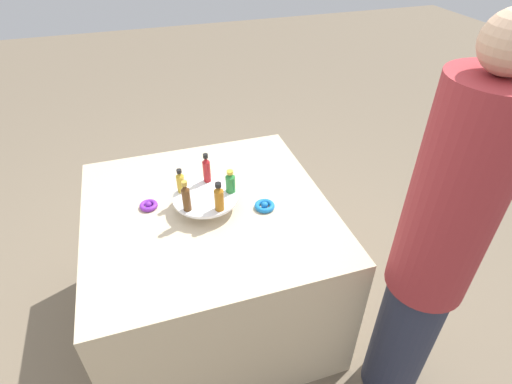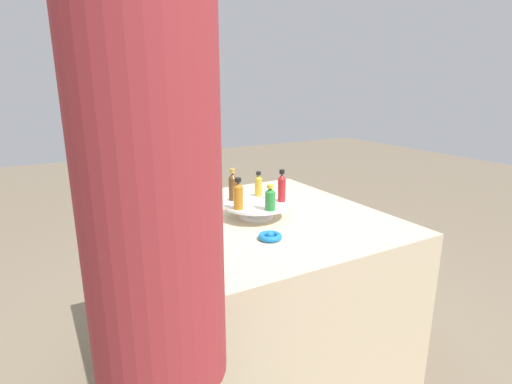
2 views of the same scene
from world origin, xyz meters
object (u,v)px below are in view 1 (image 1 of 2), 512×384
Objects in this scene: ribbon_bow_purple at (149,205)px; person_figure at (433,256)px; bottle_amber at (219,197)px; ribbon_bow_blue at (265,206)px; display_stand at (206,199)px; bottle_brown at (186,197)px; bottle_gold at (180,182)px; bottle_green at (230,182)px; bottle_red at (207,169)px.

ribbon_bow_purple is 0.05× the size of person_figure.
bottle_amber is 1.45× the size of ribbon_bow_blue.
bottle_brown is (0.09, 0.07, 0.09)m from display_stand.
ribbon_bow_purple is at bearing -6.00° from bottle_gold.
bottle_gold is at bearing -34.60° from display_stand.
bottle_green is (-0.21, 0.06, -0.00)m from bottle_gold.
ribbon_bow_blue is at bearing 178.04° from bottle_brown.
bottle_gold reaches higher than ribbon_bow_blue.
bottle_gold is 0.81× the size of bottle_red.
bottle_brown is at bearing 37.40° from display_stand.
bottle_green is at bearing -178.60° from display_stand.
ribbon_bow_blue is at bearing 138.32° from bottle_red.
bottle_gold is 1.05m from person_figure.
bottle_amber is at bearing 3.67° from person_figure.
bottle_amber is 0.08× the size of person_figure.
display_stand is 2.67× the size of bottle_green.
bottle_green is at bearing -160.60° from bottle_brown.
bottle_green is 0.38m from ribbon_bow_purple.
bottle_amber is 1.64× the size of ribbon_bow_purple.
bottle_amber reaches higher than display_stand.
display_stand is at bearing 161.83° from ribbon_bow_purple.
bottle_amber is 1.24× the size of bottle_green.
bottle_red reaches higher than display_stand.
person_figure is (-0.78, 0.70, -0.02)m from bottle_gold.
display_stand reaches higher than ribbon_bow_blue.
bottle_gold is at bearing -88.60° from bottle_brown.
bottle_amber is 0.24m from ribbon_bow_blue.
bottle_gold is at bearing 174.00° from ribbon_bow_purple.
bottle_green reaches higher than ribbon_bow_blue.
bottle_red is at bearing -52.60° from bottle_green.
bottle_brown reaches higher than ribbon_bow_purple.
ribbon_bow_purple is at bearing 5.24° from person_figure.
display_stand is 2.16× the size of bottle_amber.
bottle_brown is at bearing 19.40° from bottle_green.
display_stand is 0.14m from bottle_amber.
bottle_green is (-0.08, -0.11, -0.01)m from bottle_amber.
bottle_amber reaches higher than bottle_green.
ribbon_bow_blue is at bearing 161.83° from ribbon_bow_purple.
bottle_amber is 0.13m from bottle_green.
ribbon_bow_purple is (0.36, -0.08, -0.10)m from bottle_green.
bottle_gold is 1.07× the size of bottle_green.
bottle_red reaches higher than ribbon_bow_purple.
bottle_brown is at bearing 91.40° from bottle_gold.
display_stand is at bearing -70.60° from bottle_amber.
bottle_red reaches higher than bottle_green.
person_figure is at bearing 138.23° from bottle_gold.
bottle_green reaches higher than display_stand.
person_figure is (-0.78, 0.56, -0.03)m from bottle_brown.
bottle_gold is 0.13m from bottle_red.
bottle_red is 0.99m from person_figure.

